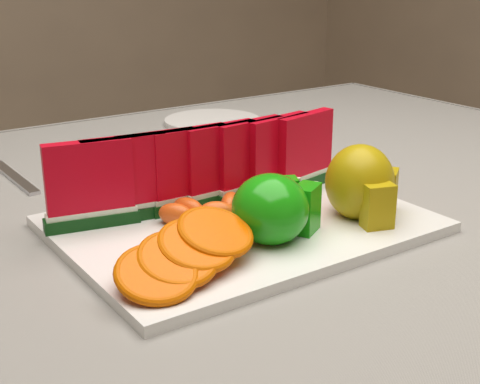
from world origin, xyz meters
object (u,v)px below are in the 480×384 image
(apple_cluster, at_px, (274,209))
(pear_cluster, at_px, (362,184))
(side_plate, at_px, (213,121))
(fork, at_px, (13,176))
(platter, at_px, (241,224))

(apple_cluster, xyz_separation_m, pear_cluster, (0.12, -0.01, 0.01))
(side_plate, xyz_separation_m, fork, (-0.41, -0.11, -0.00))
(pear_cluster, xyz_separation_m, fork, (-0.28, 0.41, -0.05))
(side_plate, bearing_deg, pear_cluster, -103.78)
(apple_cluster, bearing_deg, pear_cluster, -3.00)
(platter, relative_size, fork, 2.05)
(pear_cluster, bearing_deg, side_plate, 76.22)
(pear_cluster, height_order, side_plate, pear_cluster)
(apple_cluster, bearing_deg, fork, 111.31)
(apple_cluster, xyz_separation_m, fork, (-0.16, 0.40, -0.04))
(apple_cluster, height_order, side_plate, apple_cluster)
(apple_cluster, height_order, pear_cluster, pear_cluster)
(apple_cluster, distance_m, pear_cluster, 0.12)
(apple_cluster, bearing_deg, side_plate, 64.18)
(platter, xyz_separation_m, pear_cluster, (0.12, -0.07, 0.04))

